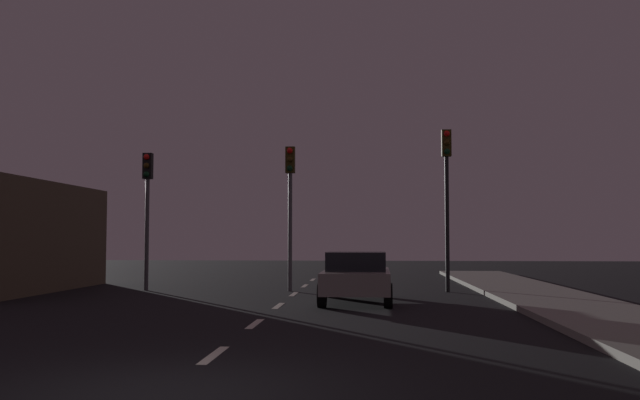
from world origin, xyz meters
TOP-DOWN VIEW (x-y plane):
  - ground_plane at (0.00, 7.00)m, footprint 80.00×80.00m
  - sidewalk_curb_right at (7.50, 7.00)m, footprint 3.00×40.00m
  - lane_stripe_second at (0.00, 2.60)m, footprint 0.16×1.60m
  - lane_stripe_third at (0.00, 6.40)m, footprint 0.16×1.60m
  - lane_stripe_fourth at (0.00, 10.20)m, footprint 0.16×1.60m
  - lane_stripe_fifth at (0.00, 14.00)m, footprint 0.16×1.60m
  - lane_stripe_sixth at (0.00, 17.80)m, footprint 0.16×1.60m
  - lane_stripe_seventh at (0.00, 21.60)m, footprint 0.16×1.60m
  - traffic_signal_left at (-5.23, 15.17)m, footprint 0.32×0.38m
  - traffic_signal_center at (-0.26, 15.17)m, footprint 0.32×0.38m
  - traffic_signal_right at (5.03, 15.18)m, footprint 0.32×0.38m
  - car_stopped_ahead at (2.05, 11.28)m, footprint 1.98×4.22m

SIDE VIEW (x-z plane):
  - ground_plane at x=0.00m, z-range 0.00..0.00m
  - lane_stripe_second at x=0.00m, z-range 0.00..0.01m
  - lane_stripe_third at x=0.00m, z-range 0.00..0.01m
  - lane_stripe_fourth at x=0.00m, z-range 0.00..0.01m
  - lane_stripe_fifth at x=0.00m, z-range 0.00..0.01m
  - lane_stripe_sixth at x=0.00m, z-range 0.00..0.01m
  - lane_stripe_seventh at x=0.00m, z-range 0.00..0.01m
  - sidewalk_curb_right at x=7.50m, z-range 0.00..0.15m
  - car_stopped_ahead at x=2.05m, z-range 0.02..1.43m
  - traffic_signal_left at x=-5.23m, z-range 0.96..5.70m
  - traffic_signal_center at x=-0.26m, z-range 0.99..5.90m
  - traffic_signal_right at x=5.03m, z-range 1.06..6.50m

